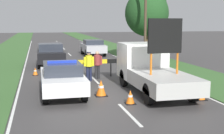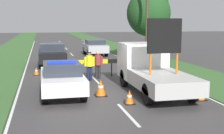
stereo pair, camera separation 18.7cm
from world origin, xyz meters
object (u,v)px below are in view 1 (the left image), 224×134
pedestrian_civilian (97,63)px  queued_car_sedan_black (51,54)px  queued_car_sedan_silver (93,47)px  police_officer (89,64)px  traffic_cone_centre_front (200,92)px  traffic_cone_near_truck (101,88)px  roadside_tree_near_left (147,13)px  traffic_cone_near_police (130,97)px  road_barrier (87,63)px  police_car (62,78)px  utility_pole (146,4)px  roadside_tree_near_right (151,6)px  traffic_cone_behind_barrier (35,71)px  work_truck (150,68)px

pedestrian_civilian → queued_car_sedan_black: 6.39m
queued_car_sedan_silver → pedestrian_civilian: bearing=81.1°
police_officer → traffic_cone_centre_front: police_officer is taller
traffic_cone_near_truck → roadside_tree_near_left: (6.52, 12.28, 3.60)m
traffic_cone_near_police → road_barrier: bearing=96.5°
police_car → utility_pole: 12.03m
police_officer → queued_car_sedan_black: bearing=-88.8°
police_car → roadside_tree_near_right: 15.99m
traffic_cone_centre_front → traffic_cone_behind_barrier: size_ratio=1.39×
queued_car_sedan_silver → roadside_tree_near_right: 6.98m
work_truck → traffic_cone_near_truck: (-2.51, -0.51, -0.73)m
queued_car_sedan_silver → roadside_tree_near_right: roadside_tree_near_right is taller
traffic_cone_near_police → queued_car_sedan_black: (-2.65, 11.73, 0.59)m
road_barrier → traffic_cone_near_truck: road_barrier is taller
police_car → police_officer: bearing=55.2°
police_car → traffic_cone_centre_front: bearing=-27.3°
traffic_cone_near_police → roadside_tree_near_right: roadside_tree_near_right is taller
work_truck → traffic_cone_behind_barrier: work_truck is taller
traffic_cone_centre_front → roadside_tree_near_left: size_ratio=0.11×
traffic_cone_behind_barrier → police_car: bearing=-77.8°
police_officer → traffic_cone_behind_barrier: bearing=-55.7°
work_truck → traffic_cone_near_police: work_truck is taller
traffic_cone_behind_barrier → utility_pole: utility_pole is taller
police_officer → queued_car_sedan_black: (-1.83, 6.45, -0.10)m
pedestrian_civilian → roadside_tree_near_left: roadside_tree_near_left is taller
work_truck → traffic_cone_behind_barrier: size_ratio=11.96×
traffic_cone_near_police → roadside_tree_near_left: (5.64, 13.91, 3.68)m
police_car → roadside_tree_near_left: 14.62m
road_barrier → traffic_cone_centre_front: (3.81, -6.46, -0.54)m
traffic_cone_near_truck → queued_car_sedan_silver: 17.07m
traffic_cone_behind_barrier → work_truck: bearing=-46.6°
road_barrier → pedestrian_civilian: (0.48, -0.60, 0.07)m
queued_car_sedan_black → roadside_tree_near_right: roadside_tree_near_right is taller
traffic_cone_near_truck → queued_car_sedan_black: 10.27m
pedestrian_civilian → traffic_cone_behind_barrier: (-3.51, 2.03, -0.70)m
pedestrian_civilian → traffic_cone_near_truck: size_ratio=2.20×
police_car → queued_car_sedan_black: queued_car_sedan_black is taller
road_barrier → traffic_cone_behind_barrier: bearing=153.4°
roadside_tree_near_right → traffic_cone_near_police: bearing=-113.1°
road_barrier → traffic_cone_centre_front: road_barrier is taller
work_truck → traffic_cone_centre_front: 2.73m
pedestrian_civilian → utility_pole: utility_pole is taller
road_barrier → police_car: bearing=-114.9°
road_barrier → traffic_cone_near_truck: 4.82m
roadside_tree_near_right → traffic_cone_near_truck: bearing=-118.5°
pedestrian_civilian → roadside_tree_near_right: (6.60, 9.12, 3.70)m
police_car → traffic_cone_centre_front: size_ratio=6.80×
traffic_cone_centre_front → roadside_tree_near_left: 14.64m
traffic_cone_near_truck → queued_car_sedan_black: bearing=99.9°
utility_pole → road_barrier: bearing=-138.0°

